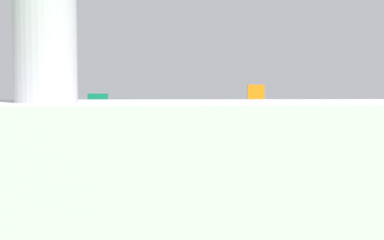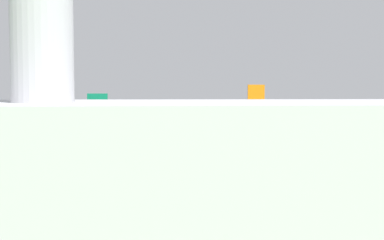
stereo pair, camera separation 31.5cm
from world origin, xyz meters
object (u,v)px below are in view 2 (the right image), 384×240
Objects in this scene: service_truck_baggage at (10,138)px; traffic_cone_orange at (163,125)px; airliner_main at (193,120)px; airliner_parked_mid at (173,135)px; no_stopping_sign at (172,122)px.

service_truck_baggage is 72.62m from traffic_cone_orange.
airliner_main reaches higher than airliner_parked_mid.
no_stopping_sign is (-44.31, -62.92, 0.06)m from service_truck_baggage.
airliner_main is 36.77m from traffic_cone_orange.
no_stopping_sign is 4.69m from traffic_cone_orange.
airliner_main is 9.05× the size of service_truck_baggage.
traffic_cone_orange is at bearing -75.62° from airliner_main.
airliner_main reaches higher than no_stopping_sign.
airliner_main is at bearing -153.64° from service_truck_baggage.
airliner_parked_mid is 7.55× the size of service_truck_baggage.
airliner_main is at bearing -100.72° from airliner_parked_mid.
airliner_parked_mid is at bearing 88.22° from no_stopping_sign.
service_truck_baggage is at bearing 55.85° from traffic_cone_orange.
airliner_parked_mid is 45.45m from service_truck_baggage.
no_stopping_sign reaches higher than traffic_cone_orange.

